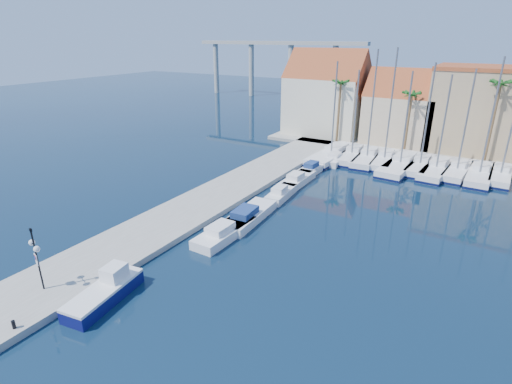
{
  "coord_description": "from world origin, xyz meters",
  "views": [
    {
      "loc": [
        14.24,
        -15.53,
        15.74
      ],
      "look_at": [
        -2.51,
        12.27,
        3.0
      ],
      "focal_mm": 28.0,
      "sensor_mm": 36.0,
      "label": 1
    }
  ],
  "objects": [
    {
      "name": "sailboat_5",
      "position": [
        7.27,
        36.21,
        0.6
      ],
      "size": [
        2.58,
        9.23,
        12.94
      ],
      "rotation": [
        0.0,
        0.0,
        -0.02
      ],
      "color": "white",
      "rests_on": "ground"
    },
    {
      "name": "sailboat_9",
      "position": [
        16.0,
        36.99,
        0.6
      ],
      "size": [
        2.51,
        8.39,
        11.61
      ],
      "rotation": [
        0.0,
        0.0,
        -0.04
      ],
      "color": "white",
      "rests_on": "ground"
    },
    {
      "name": "bollard",
      "position": [
        -6.6,
        -7.12,
        0.75
      ],
      "size": [
        0.2,
        0.2,
        0.5
      ],
      "primitive_type": "cylinder",
      "color": "black",
      "rests_on": "quay_west"
    },
    {
      "name": "sailboat_0",
      "position": [
        -4.02,
        35.41,
        0.56
      ],
      "size": [
        3.79,
        12.02,
        12.76
      ],
      "rotation": [
        0.0,
        0.0,
        -0.06
      ],
      "color": "white",
      "rests_on": "ground"
    },
    {
      "name": "motorboat_west_4",
      "position": [
        -3.93,
        28.25,
        0.51
      ],
      "size": [
        1.97,
        5.52,
        1.4
      ],
      "rotation": [
        0.0,
        0.0,
        -0.04
      ],
      "color": "white",
      "rests_on": "ground"
    },
    {
      "name": "ground",
      "position": [
        0.0,
        0.0,
        0.0
      ],
      "size": [
        260.0,
        260.0,
        0.0
      ],
      "primitive_type": "plane",
      "color": "black",
      "rests_on": "ground"
    },
    {
      "name": "fishing_boat",
      "position": [
        -4.88,
        -2.27,
        0.64
      ],
      "size": [
        2.64,
        5.74,
        1.94
      ],
      "rotation": [
        0.0,
        0.0,
        0.15
      ],
      "color": "#0E1052",
      "rests_on": "ground"
    },
    {
      "name": "motorboat_west_1",
      "position": [
        -3.38,
        12.33,
        0.51
      ],
      "size": [
        2.76,
        7.35,
        1.4
      ],
      "rotation": [
        0.0,
        0.0,
        0.06
      ],
      "color": "white",
      "rests_on": "ground"
    },
    {
      "name": "palm_2",
      "position": [
        14.0,
        42.0,
        10.02
      ],
      "size": [
        2.6,
        2.6,
        11.15
      ],
      "color": "brown",
      "rests_on": "shore_north"
    },
    {
      "name": "motorboat_west_0",
      "position": [
        -3.35,
        8.57,
        0.51
      ],
      "size": [
        2.29,
        6.69,
        1.4
      ],
      "rotation": [
        0.0,
        0.0,
        -0.03
      ],
      "color": "white",
      "rests_on": "ground"
    },
    {
      "name": "lamp_post",
      "position": [
        -8.72,
        -4.02,
        3.35
      ],
      "size": [
        1.43,
        0.71,
        4.34
      ],
      "rotation": [
        0.0,
        0.0,
        -0.3
      ],
      "color": "black",
      "rests_on": "quay_west"
    },
    {
      "name": "building_2",
      "position": [
        13.0,
        48.0,
        6.26
      ],
      "size": [
        14.2,
        10.2,
        11.5
      ],
      "color": "tan",
      "rests_on": "shore_north"
    },
    {
      "name": "sailboat_1",
      "position": [
        -1.59,
        36.44,
        0.58
      ],
      "size": [
        3.03,
        9.69,
        11.75
      ],
      "rotation": [
        0.0,
        0.0,
        0.05
      ],
      "color": "white",
      "rests_on": "ground"
    },
    {
      "name": "sailboat_3",
      "position": [
        2.78,
        36.41,
        0.63
      ],
      "size": [
        3.09,
        9.42,
        14.49
      ],
      "rotation": [
        0.0,
        0.0,
        0.07
      ],
      "color": "white",
      "rests_on": "ground"
    },
    {
      "name": "motorboat_west_2",
      "position": [
        -3.37,
        18.74,
        0.51
      ],
      "size": [
        2.04,
        5.22,
        1.4
      ],
      "rotation": [
        0.0,
        0.0,
        0.08
      ],
      "color": "white",
      "rests_on": "ground"
    },
    {
      "name": "sailboat_7",
      "position": [
        11.51,
        36.19,
        0.61
      ],
      "size": [
        2.97,
        8.82,
        12.39
      ],
      "rotation": [
        0.0,
        0.0,
        -0.08
      ],
      "color": "white",
      "rests_on": "ground"
    },
    {
      "name": "sailboat_2",
      "position": [
        0.58,
        36.13,
        0.62
      ],
      "size": [
        3.2,
        9.83,
        14.28
      ],
      "rotation": [
        0.0,
        0.0,
        0.07
      ],
      "color": "white",
      "rests_on": "ground"
    },
    {
      "name": "shore_north",
      "position": [
        10.0,
        48.0,
        0.25
      ],
      "size": [
        54.0,
        16.0,
        0.5
      ],
      "primitive_type": "cube",
      "color": "gray",
      "rests_on": "ground"
    },
    {
      "name": "viaduct",
      "position": [
        -39.07,
        82.0,
        10.25
      ],
      "size": [
        48.0,
        2.2,
        14.45
      ],
      "color": "#9E9E99",
      "rests_on": "ground"
    },
    {
      "name": "building_0",
      "position": [
        -10.0,
        47.0,
        6.52
      ],
      "size": [
        12.3,
        9.0,
        13.5
      ],
      "color": "beige",
      "rests_on": "shore_north"
    },
    {
      "name": "quay_west",
      "position": [
        -9.0,
        13.5,
        0.25
      ],
      "size": [
        6.0,
        77.0,
        0.5
      ],
      "primitive_type": "cube",
      "color": "gray",
      "rests_on": "ground"
    },
    {
      "name": "sailboat_8",
      "position": [
        13.88,
        36.16,
        0.61
      ],
      "size": [
        2.75,
        9.64,
        13.75
      ],
      "rotation": [
        0.0,
        0.0,
        -0.02
      ],
      "color": "white",
      "rests_on": "ground"
    },
    {
      "name": "building_1",
      "position": [
        2.0,
        47.0,
        5.3
      ],
      "size": [
        10.3,
        8.0,
        11.0
      ],
      "color": "#CAB08E",
      "rests_on": "shore_north"
    },
    {
      "name": "sailboat_4",
      "position": [
        5.13,
        35.45,
        0.56
      ],
      "size": [
        3.94,
        11.88,
        11.96
      ],
      "rotation": [
        0.0,
        0.0,
        -0.07
      ],
      "color": "white",
      "rests_on": "ground"
    },
    {
      "name": "motorboat_west_3",
      "position": [
        -3.76,
        23.47,
        0.51
      ],
      "size": [
        1.97,
        6.05,
        1.4
      ],
      "rotation": [
        0.0,
        0.0,
        0.01
      ],
      "color": "white",
      "rests_on": "ground"
    },
    {
      "name": "palm_1",
      "position": [
        4.0,
        42.0,
        8.14
      ],
      "size": [
        2.6,
        2.6,
        9.15
      ],
      "color": "brown",
      "rests_on": "shore_north"
    },
    {
      "name": "sailboat_6",
      "position": [
        9.28,
        35.64,
        0.58
      ],
      "size": [
        3.31,
        10.06,
        11.74
      ],
      "rotation": [
        0.0,
        0.0,
        -0.07
      ],
      "color": "white",
      "rests_on": "ground"
    },
    {
      "name": "palm_0",
      "position": [
        -6.0,
        42.0,
        9.08
      ],
      "size": [
        2.6,
        2.6,
        10.15
      ],
      "color": "brown",
      "rests_on": "shore_north"
    },
    {
      "name": "motorboat_west_5",
      "position": [
        -3.05,
        33.61,
        0.51
      ],
      "size": [
        2.39,
        6.18,
        1.4
      ],
      "rotation": [
        0.0,
        0.0,
        0.08
      ],
      "color": "white",
      "rests_on": "ground"
    }
  ]
}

